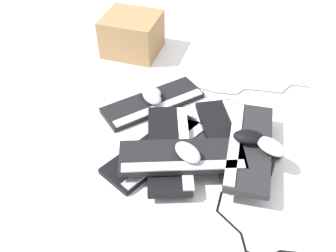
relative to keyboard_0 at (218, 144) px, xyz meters
name	(u,v)px	position (x,y,z in m)	size (l,w,h in m)	color
ground_plane	(177,135)	(-0.17, 0.02, -0.01)	(3.20, 3.20, 0.00)	white
keyboard_0	(218,144)	(0.00, 0.00, 0.00)	(0.45, 0.19, 0.03)	#232326
keyboard_1	(153,103)	(-0.32, 0.16, 0.00)	(0.40, 0.43, 0.03)	black
keyboard_2	(157,150)	(-0.22, -0.10, 0.00)	(0.33, 0.46, 0.03)	black
keyboard_3	(228,139)	(0.03, 0.01, 0.03)	(0.33, 0.46, 0.03)	black
keyboard_4	(170,148)	(-0.16, -0.10, 0.03)	(0.28, 0.46, 0.03)	black
keyboard_5	(249,146)	(0.11, -0.03, 0.06)	(0.18, 0.45, 0.03)	#232326
keyboard_6	(182,157)	(-0.10, -0.16, 0.06)	(0.46, 0.29, 0.03)	black
mouse_0	(150,91)	(-0.34, 0.19, 0.04)	(0.11, 0.07, 0.04)	#B7B7BC
mouse_1	(267,154)	(0.19, 0.00, 0.01)	(0.11, 0.07, 0.04)	black
mouse_2	(188,152)	(-0.08, -0.16, 0.10)	(0.11, 0.07, 0.04)	silver
mouse_3	(249,137)	(0.11, -0.03, 0.10)	(0.11, 0.07, 0.04)	black
mouse_4	(152,97)	(-0.32, 0.16, 0.04)	(0.11, 0.07, 0.04)	#B7B7BC
mouse_5	(271,146)	(0.19, -0.05, 0.10)	(0.11, 0.07, 0.04)	silver
cable_0	(258,238)	(0.20, -0.35, -0.01)	(0.36, 0.21, 0.01)	black
cable_1	(248,89)	(0.06, 0.39, -0.01)	(0.56, 0.18, 0.01)	#59595B
cardboard_box	(132,34)	(-0.56, 0.55, 0.08)	(0.27, 0.24, 0.19)	#9E774C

